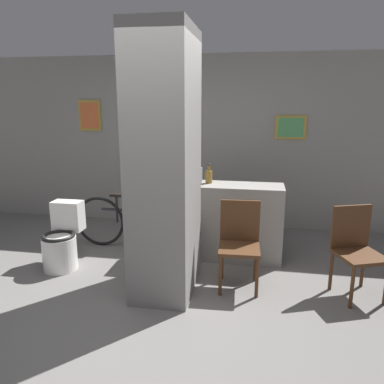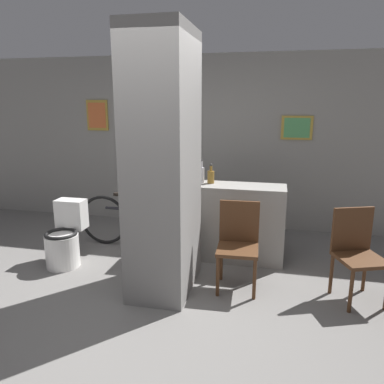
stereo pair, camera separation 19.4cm
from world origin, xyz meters
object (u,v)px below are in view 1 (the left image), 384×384
at_px(chair_near_pillar, 239,240).
at_px(bottle_tall, 199,174).
at_px(bicycle, 136,222).
at_px(toilet, 62,241).
at_px(chair_by_doorway, 356,247).

relative_size(chair_near_pillar, bottle_tall, 3.08).
xyz_separation_m(chair_near_pillar, bicycle, (-1.41, 0.81, -0.15)).
relative_size(bicycle, bottle_tall, 5.73).
distance_m(toilet, bicycle, 0.98).
bearing_deg(toilet, bicycle, 46.73).
bearing_deg(chair_near_pillar, bicycle, 147.57).
bearing_deg(bottle_tall, bicycle, 176.74).
bearing_deg(chair_by_doorway, toilet, 157.85).
bearing_deg(chair_near_pillar, chair_by_doorway, -2.25).
height_order(toilet, chair_near_pillar, chair_near_pillar).
relative_size(toilet, chair_near_pillar, 0.83).
relative_size(chair_by_doorway, bottle_tall, 3.08).
height_order(toilet, bicycle, toilet).
bearing_deg(bottle_tall, chair_near_pillar, -54.15).
xyz_separation_m(chair_by_doorway, bicycle, (-2.57, 0.80, -0.15)).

